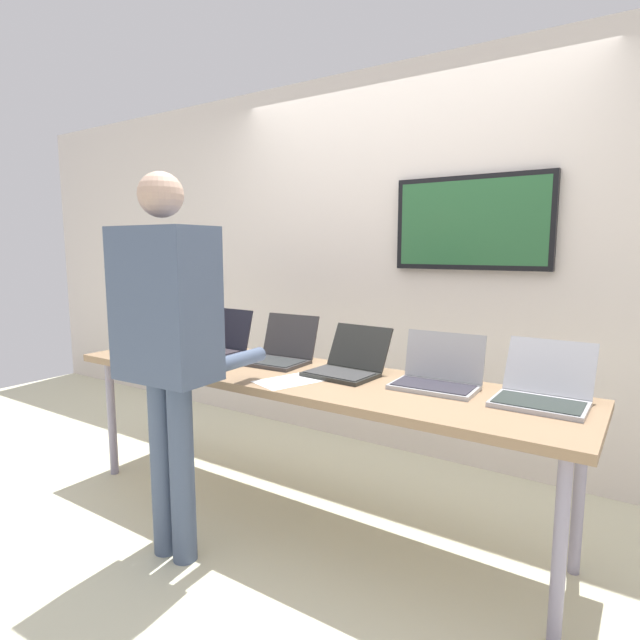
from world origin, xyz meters
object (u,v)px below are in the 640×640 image
laptop_station_2 (348,364)px  person (168,331)px  laptop_station_4 (543,389)px  equipment_box (169,321)px  laptop_station_1 (280,352)px  workbench (302,383)px  laptop_station_3 (438,375)px  laptop_station_0 (218,343)px

laptop_station_2 → person: size_ratio=0.22×
laptop_station_2 → laptop_station_4: laptop_station_4 is taller
equipment_box → laptop_station_1: size_ratio=1.04×
laptop_station_1 → laptop_station_2: size_ratio=0.96×
laptop_station_2 → laptop_station_1: bearing=176.3°
workbench → laptop_station_4: 1.15m
workbench → person: 0.76m
laptop_station_3 → laptop_station_4: size_ratio=1.02×
laptop_station_2 → laptop_station_3: 0.47m
equipment_box → person: (0.88, -0.74, 0.11)m
laptop_station_2 → person: 0.91m
laptop_station_0 → person: 0.92m
laptop_station_2 → laptop_station_4: size_ratio=0.98×
laptop_station_0 → person: (0.46, -0.77, 0.22)m
workbench → laptop_station_2: laptop_station_2 is taller
laptop_station_0 → laptop_station_2: bearing=-1.8°
workbench → laptop_station_3: (0.68, 0.14, 0.11)m
laptop_station_4 → person: size_ratio=0.22×
laptop_station_1 → person: (-0.02, -0.77, 0.22)m
laptop_station_4 → workbench: bearing=-172.6°
workbench → laptop_station_4: size_ratio=7.31×
workbench → laptop_station_3: bearing=11.7°
laptop_station_1 → workbench: bearing=-29.9°
laptop_station_3 → equipment_box: bearing=-179.5°
equipment_box → laptop_station_4: equipment_box is taller
laptop_station_1 → equipment_box: bearing=-178.4°
laptop_station_3 → person: size_ratio=0.22×
laptop_station_0 → laptop_station_1: size_ratio=0.99×
laptop_station_0 → laptop_station_4: 1.87m
equipment_box → laptop_station_2: bearing=-0.2°
workbench → laptop_station_1: bearing=150.1°
equipment_box → laptop_station_4: size_ratio=0.99×
laptop_station_2 → laptop_station_4: bearing=1.9°
laptop_station_4 → laptop_station_2: bearing=-178.1°
laptop_station_3 → laptop_station_0: bearing=179.7°
laptop_station_0 → person: bearing=-58.9°
workbench → person: (-0.28, -0.62, 0.33)m
equipment_box → laptop_station_3: equipment_box is taller
laptop_station_2 → laptop_station_0: bearing=178.2°
equipment_box → laptop_station_0: equipment_box is taller
laptop_station_3 → workbench: bearing=-168.3°
laptop_station_0 → laptop_station_2: laptop_station_0 is taller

